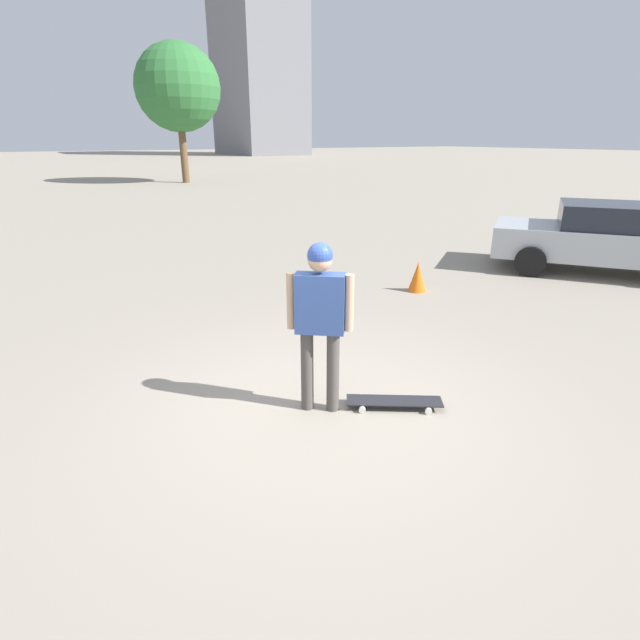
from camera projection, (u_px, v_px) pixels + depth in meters
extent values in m
plane|color=gray|center=(320.00, 408.00, 5.22)|extent=(220.00, 220.00, 0.00)
cylinder|color=#4C4742|center=(307.00, 371.00, 5.09)|extent=(0.13, 0.13, 0.86)
cylinder|color=#4C4742|center=(333.00, 372.00, 5.06)|extent=(0.13, 0.13, 0.86)
cube|color=#334C8C|center=(320.00, 303.00, 4.82)|extent=(0.45, 0.50, 0.59)
cylinder|color=tan|center=(291.00, 301.00, 4.85)|extent=(0.09, 0.09, 0.56)
cylinder|color=tan|center=(349.00, 303.00, 4.79)|extent=(0.09, 0.09, 0.56)
sphere|color=tan|center=(320.00, 260.00, 4.67)|extent=(0.23, 0.23, 0.23)
sphere|color=#2D4799|center=(320.00, 255.00, 4.66)|extent=(0.24, 0.24, 0.24)
cube|color=#232328|center=(394.00, 401.00, 5.22)|extent=(0.74, 0.96, 0.01)
cylinder|color=silver|center=(362.00, 410.00, 5.12)|extent=(0.06, 0.08, 0.07)
cylinder|color=silver|center=(361.00, 397.00, 5.37)|extent=(0.06, 0.08, 0.07)
cylinder|color=silver|center=(429.00, 411.00, 5.09)|extent=(0.06, 0.08, 0.07)
cylinder|color=silver|center=(425.00, 399.00, 5.34)|extent=(0.06, 0.08, 0.07)
cube|color=#ADB2B7|center=(599.00, 243.00, 10.31)|extent=(4.38, 3.92, 0.62)
cube|color=#1E232D|center=(610.00, 216.00, 10.08)|extent=(2.46, 2.42, 0.49)
cylinder|color=black|center=(530.00, 261.00, 10.08)|extent=(0.61, 0.52, 0.61)
cylinder|color=black|center=(531.00, 244.00, 11.66)|extent=(0.61, 0.52, 0.61)
cube|color=slate|center=(258.00, 59.00, 75.66)|extent=(15.45, 9.97, 27.36)
cylinder|color=brown|center=(184.00, 152.00, 30.25)|extent=(0.43, 0.43, 3.64)
sphere|color=#2D6B33|center=(178.00, 88.00, 29.02)|extent=(4.93, 4.93, 4.93)
cone|color=orange|center=(418.00, 277.00, 9.09)|extent=(0.33, 0.33, 0.55)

